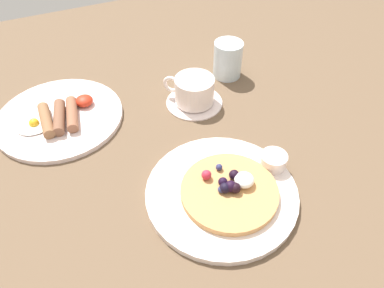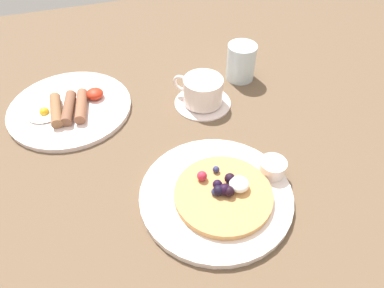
# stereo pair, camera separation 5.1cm
# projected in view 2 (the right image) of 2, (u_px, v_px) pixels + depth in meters

# --- Properties ---
(ground_plane) EXTENTS (1.95, 1.54, 0.03)m
(ground_plane) POSITION_uv_depth(u_px,v_px,m) (172.00, 181.00, 0.67)
(ground_plane) COLOR brown
(pancake_plate) EXTENTS (0.26, 0.26, 0.01)m
(pancake_plate) POSITION_uv_depth(u_px,v_px,m) (216.00, 195.00, 0.62)
(pancake_plate) COLOR white
(pancake_plate) RESTS_ON ground_plane
(pancake_with_berries) EXTENTS (0.17, 0.17, 0.03)m
(pancake_with_berries) POSITION_uv_depth(u_px,v_px,m) (224.00, 193.00, 0.60)
(pancake_with_berries) COLOR tan
(pancake_with_berries) RESTS_ON pancake_plate
(syrup_ramekin) EXTENTS (0.05, 0.05, 0.03)m
(syrup_ramekin) POSITION_uv_depth(u_px,v_px,m) (273.00, 167.00, 0.63)
(syrup_ramekin) COLOR white
(syrup_ramekin) RESTS_ON pancake_plate
(breakfast_plate) EXTENTS (0.26, 0.26, 0.01)m
(breakfast_plate) POSITION_uv_depth(u_px,v_px,m) (70.00, 108.00, 0.78)
(breakfast_plate) COLOR silver
(breakfast_plate) RESTS_ON ground_plane
(fried_breakfast) EXTENTS (0.16, 0.10, 0.02)m
(fried_breakfast) POSITION_uv_depth(u_px,v_px,m) (68.00, 107.00, 0.76)
(fried_breakfast) COLOR #8E593F
(fried_breakfast) RESTS_ON breakfast_plate
(coffee_saucer) EXTENTS (0.12, 0.12, 0.01)m
(coffee_saucer) POSITION_uv_depth(u_px,v_px,m) (203.00, 102.00, 0.80)
(coffee_saucer) COLOR white
(coffee_saucer) RESTS_ON ground_plane
(coffee_cup) EXTENTS (0.10, 0.10, 0.06)m
(coffee_cup) POSITION_uv_depth(u_px,v_px,m) (202.00, 90.00, 0.78)
(coffee_cup) COLOR white
(coffee_cup) RESTS_ON coffee_saucer
(water_glass) EXTENTS (0.07, 0.07, 0.09)m
(water_glass) POSITION_uv_depth(u_px,v_px,m) (241.00, 62.00, 0.84)
(water_glass) COLOR silver
(water_glass) RESTS_ON ground_plane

